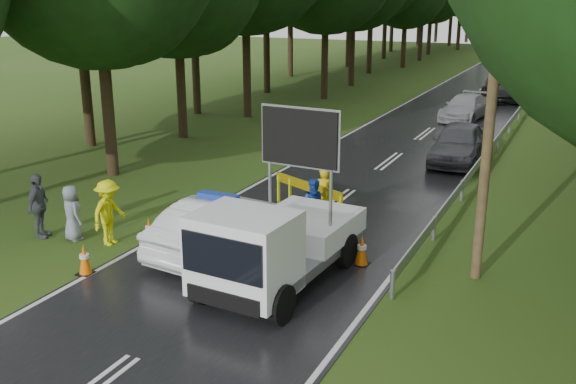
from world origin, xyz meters
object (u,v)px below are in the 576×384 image
Objects in this scene: queue_car_first at (459,143)px; barrier at (308,191)px; queue_car_second at (465,107)px; queue_car_third at (505,87)px; civilian at (315,207)px; police_sedan at (219,226)px; work_truck at (273,244)px; officer at (324,196)px; queue_car_fourth at (527,76)px.

barrier is at bearing -108.34° from queue_car_first.
queue_car_third is (1.02, 8.00, 0.14)m from queue_car_second.
civilian is 19.72m from queue_car_second.
queue_car_second is (1.13, 18.72, -0.25)m from barrier.
police_sedan is 0.98× the size of queue_car_first.
work_truck is 1.92× the size of barrier.
work_truck reaches higher than officer.
queue_car_third is (2.16, 26.72, -0.11)m from barrier.
work_truck is at bearing -83.86° from queue_car_second.
work_truck is 1.12× the size of queue_car_second.
work_truck is 1.16× the size of queue_car_fourth.
officer reaches higher than queue_car_first.
police_sedan is 3.50m from barrier.
civilian reaches higher than queue_car_second.
queue_car_fourth is (1.59, 39.22, -0.35)m from work_truck.
queue_car_first is at bearing 87.01° from work_truck.
queue_car_second is 8.07m from queue_car_third.
queue_car_second is 1.03× the size of queue_car_fourth.
officer is at bearing 71.22° from civilian.
queue_car_fourth reaches higher than queue_car_second.
queue_car_first is at bearing 51.11° from civilian.
work_truck is at bearing -51.05° from barrier.
queue_car_fourth is at bearing 91.08° from work_truck.
work_truck is 4.66m from officer.
civilian is 0.36× the size of queue_car_second.
civilian reaches higher than police_sedan.
police_sedan is at bearing -154.79° from civilian.
officer is (-0.64, 4.61, -0.23)m from work_truck.
work_truck is (2.25, -1.30, 0.35)m from police_sedan.
queue_car_third is (1.65, 26.73, -0.05)m from officer.
officer is (1.61, 3.31, 0.12)m from police_sedan.
queue_car_fourth reaches higher than barrier.
work_truck is 1.10× the size of queue_car_first.
queue_car_third is at bearing 89.83° from queue_car_first.
officer is at bearing 24.25° from barrier.
work_truck reaches higher than queue_car_first.
queue_car_second is 15.96m from queue_car_fourth.
queue_car_fourth is (1.60, 15.88, 0.07)m from queue_car_second.
barrier is 34.71m from queue_car_fourth.
officer is 0.36× the size of queue_car_first.
police_sedan is at bearing -89.68° from queue_car_second.
barrier is at bearing -99.48° from queue_car_third.
work_truck is at bearing -92.66° from queue_car_fourth.
officer reaches higher than queue_car_second.
police_sedan reaches higher than queue_car_second.
police_sedan is 12.96m from queue_car_first.
queue_car_fourth is (0.05, 25.52, -0.07)m from queue_car_first.
civilian is (1.76, 2.32, 0.08)m from police_sedan.
queue_car_first is (2.02, 10.08, -0.02)m from civilian.
officer is 1.05× the size of civilian.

